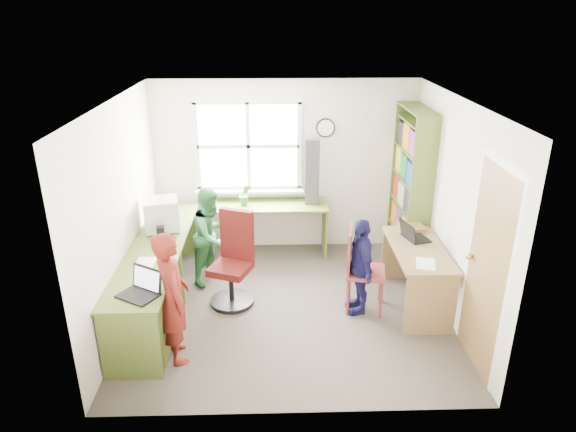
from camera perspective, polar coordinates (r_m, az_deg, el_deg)
The scene contains 19 objects.
room at distance 5.65m, azimuth 0.16°, elevation 0.98°, with size 3.64×3.44×2.44m.
l_desk at distance 5.75m, azimuth -13.08°, elevation -7.66°, with size 2.38×2.95×0.75m.
right_desk at distance 6.10m, azimuth 14.14°, elevation -5.14°, with size 0.59×1.27×0.73m.
bookshelf at distance 6.99m, azimuth 13.44°, elevation 2.69°, with size 0.30×1.02×2.10m.
swivel_chair at distance 6.05m, azimuth -6.08°, elevation -5.35°, with size 0.67×0.67×1.11m.
wooden_chair at distance 5.91m, azimuth 7.93°, elevation -5.53°, with size 0.50×0.50×0.99m.
crt_monitor at distance 6.35m, azimuth -13.88°, elevation 0.16°, with size 0.47×0.44×0.39m.
laptop_left at distance 5.07m, azimuth -15.95°, elevation -7.76°, with size 0.46×0.44×0.24m.
laptop_right at distance 6.19m, azimuth 13.67°, elevation -2.06°, with size 0.35×0.39×0.22m.
speaker_a at distance 6.10m, azimuth -13.96°, elevation -1.93°, with size 0.11×0.11×0.18m.
speaker_b at distance 6.56m, azimuth -12.96°, elevation -0.15°, with size 0.10×0.10×0.16m.
cd_tower at distance 6.96m, azimuth 2.73°, elevation 4.94°, with size 0.20×0.18×0.90m.
game_box at distance 6.47m, azimuth 13.51°, elevation -1.20°, with size 0.30×0.30×0.06m.
paper_a at distance 5.66m, azimuth -15.56°, elevation -5.06°, with size 0.20×0.28×0.00m.
paper_b at distance 5.66m, azimuth 15.05°, elevation -5.14°, with size 0.26×0.33×0.00m.
potted_plant at distance 6.99m, azimuth -4.81°, elevation 2.36°, with size 0.17×0.13×0.30m, color #34772F.
person_red at distance 5.10m, azimuth -12.68°, elevation -8.82°, with size 0.50×0.33×1.36m, color maroon.
person_green at distance 6.47m, azimuth -8.45°, elevation -2.15°, with size 0.60×0.47×1.24m, color #2E7339.
person_navy at distance 5.84m, azimuth 7.99°, elevation -5.51°, with size 0.67×0.28×1.14m, color #171645.
Camera 1 is at (-0.16, -5.17, 3.27)m, focal length 32.00 mm.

